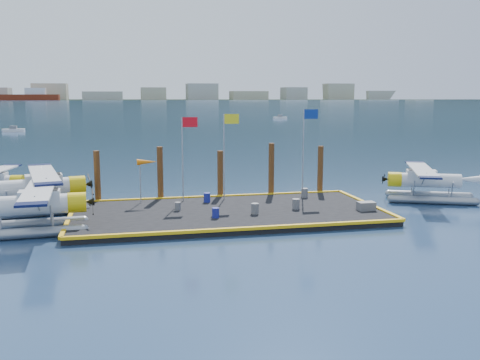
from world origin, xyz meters
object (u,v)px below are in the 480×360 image
at_px(seaplane_d, 426,182).
at_px(crate, 366,206).
at_px(piling_3, 271,171).
at_px(seaplane_b, 38,190).
at_px(piling_2, 220,176).
at_px(piling_4, 320,171).
at_px(drum_3, 216,213).
at_px(flagpole_yellow, 227,143).
at_px(drum_0, 178,206).
at_px(drum_2, 296,204).
at_px(piling_0, 97,178).
at_px(drum_4, 304,193).
at_px(drum_5, 207,198).
at_px(flagpole_blue, 306,139).
at_px(windsock, 147,163).
at_px(seaplane_a, 33,208).
at_px(drum_1, 255,209).
at_px(flagpole_red, 185,146).
at_px(piling_1, 160,175).

distance_m(seaplane_d, crate, 7.65).
bearing_deg(piling_3, seaplane_b, -174.19).
relative_size(seaplane_d, piling_2, 2.37).
bearing_deg(piling_4, piling_3, 180.00).
height_order(seaplane_d, drum_3, seaplane_d).
relative_size(seaplane_b, seaplane_d, 1.14).
bearing_deg(seaplane_d, seaplane_b, 109.52).
xyz_separation_m(seaplane_d, flagpole_yellow, (-14.93, 1.93, 3.08)).
relative_size(drum_0, drum_2, 0.80).
bearing_deg(piling_3, drum_2, -89.38).
xyz_separation_m(seaplane_b, piling_0, (3.85, 1.72, 0.41)).
height_order(seaplane_b, drum_4, seaplane_b).
bearing_deg(drum_2, drum_4, 63.33).
relative_size(drum_4, piling_4, 0.17).
relative_size(drum_5, flagpole_yellow, 0.11).
relative_size(crate, piling_4, 0.28).
xyz_separation_m(flagpole_blue, windsock, (-11.72, 0.00, -1.46)).
distance_m(drum_5, piling_0, 8.07).
bearing_deg(drum_2, drum_3, -166.38).
bearing_deg(seaplane_a, drum_1, 88.77).
distance_m(drum_0, flagpole_yellow, 6.29).
relative_size(drum_4, flagpole_yellow, 0.11).
bearing_deg(drum_1, crate, -3.49).
height_order(seaplane_d, piling_3, piling_3).
relative_size(drum_1, crate, 0.62).
distance_m(seaplane_b, crate, 22.07).
distance_m(flagpole_red, piling_2, 4.07).
height_order(drum_2, flagpole_red, flagpole_red).
bearing_deg(flagpole_blue, drum_4, -111.60).
bearing_deg(piling_0, flagpole_blue, -6.01).
relative_size(crate, windsock, 0.36).
relative_size(piling_0, piling_4, 1.00).
bearing_deg(crate, piling_3, 121.77).
distance_m(drum_0, piling_0, 7.21).
bearing_deg(windsock, drum_4, -2.78).
bearing_deg(flagpole_red, drum_3, -78.35).
bearing_deg(flagpole_red, drum_0, -106.24).
distance_m(seaplane_b, seaplane_d, 28.04).
distance_m(drum_2, flagpole_yellow, 6.94).
bearing_deg(drum_2, drum_5, 146.63).
height_order(seaplane_d, windsock, windsock).
xyz_separation_m(seaplane_d, flagpole_red, (-17.93, 1.93, 2.96)).
bearing_deg(flagpole_yellow, piling_2, 97.21).
distance_m(flagpole_blue, piling_1, 11.12).
height_order(drum_5, flagpole_blue, flagpole_blue).
bearing_deg(drum_2, drum_1, -164.32).
distance_m(piling_3, piling_4, 4.00).
relative_size(seaplane_b, piling_0, 2.58).
distance_m(flagpole_red, windsock, 2.97).
xyz_separation_m(seaplane_b, crate, (21.35, -5.55, -0.91)).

